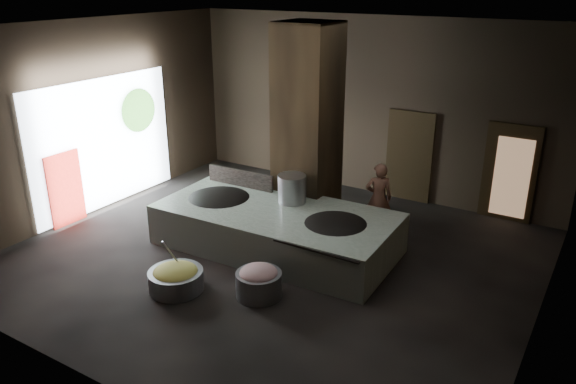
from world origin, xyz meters
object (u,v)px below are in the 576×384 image
Objects in this scene: stock_pot at (292,190)px; wok_left at (219,201)px; veg_basin at (176,280)px; wok_right at (335,228)px; meat_basin at (259,284)px; hearth_platform at (276,229)px; cook at (378,198)px.

wok_left is at bearing -158.20° from stock_pot.
wok_left reaches higher than veg_basin.
wok_right is 1.45× the size of veg_basin.
stock_pot is (1.50, 0.60, 0.38)m from wok_left.
stock_pot is at bearing 21.80° from wok_left.
wok_right reaches higher than meat_basin.
wok_right is at bearing 50.86° from veg_basin.
meat_basin is at bearing -107.57° from wok_right.
wok_right is (1.35, 0.05, 0.32)m from hearth_platform.
stock_pot reaches higher than veg_basin.
cook reaches higher than stock_pot.
wok_right reaches higher than hearth_platform.
cook is 1.94× the size of meat_basin.
wok_left is 0.97× the size of cook.
stock_pot is at bearing 14.65° from cook.
cook reaches higher than hearth_platform.
hearth_platform is 2.49m from veg_basin.
veg_basin is (0.81, -2.34, -0.57)m from wok_left.
wok_right is 1.44m from stock_pot.
hearth_platform is at bearing -95.19° from stock_pot.
wok_right is at bearing 72.43° from meat_basin.
veg_basin is at bearing -156.40° from meat_basin.
wok_left is 1.07× the size of wok_right.
meat_basin is (0.72, -2.33, -0.90)m from stock_pot.
veg_basin is (-0.64, -2.39, -0.24)m from hearth_platform.
wok_left is at bearing 142.16° from meat_basin.
veg_basin is at bearing -70.84° from wok_left.
meat_basin reaches higher than veg_basin.
stock_pot is 3.16m from veg_basin.
stock_pot is at bearing 107.25° from meat_basin.
wok_left reaches higher than meat_basin.
wok_left reaches higher than hearth_platform.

